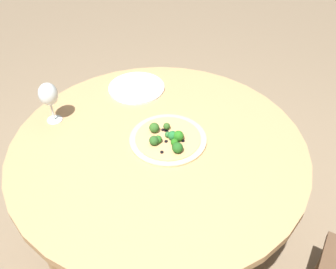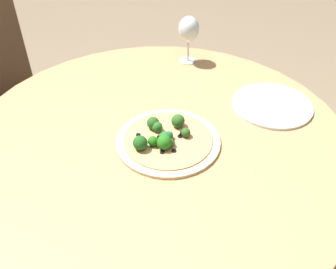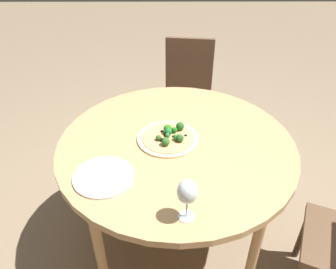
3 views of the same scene
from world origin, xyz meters
The scene contains 6 objects.
ground_plane centered at (0.00, 0.00, 0.00)m, with size 12.00×12.00×0.00m, color #847056.
dining_table centered at (0.00, 0.00, 0.70)m, with size 1.22×1.22×0.77m.
chair_2 centered at (1.00, -0.12, 0.49)m, with size 0.44×0.44×0.92m.
pizza centered at (0.03, 0.04, 0.78)m, with size 0.32×0.32×0.06m.
wine_glass centered at (-0.49, -0.03, 0.90)m, with size 0.08×0.08×0.19m.
plate_near centered at (-0.26, 0.33, 0.77)m, with size 0.27×0.27×0.01m.
Camera 3 is at (-1.34, 0.05, 1.78)m, focal length 35.00 mm.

